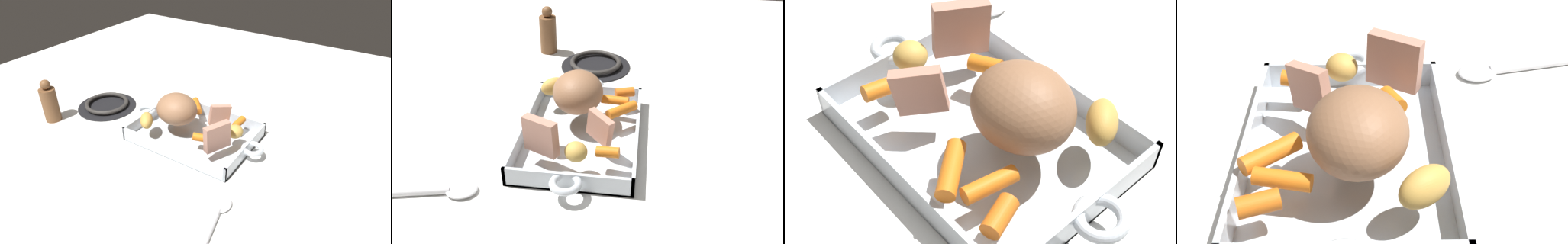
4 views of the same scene
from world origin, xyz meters
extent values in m
plane|color=white|center=(0.00, 0.00, 0.00)|extent=(2.04, 2.04, 0.00)
cube|color=silver|center=(0.00, 0.00, 0.00)|extent=(0.34, 0.25, 0.01)
cube|color=silver|center=(0.00, 0.12, 0.02)|extent=(0.34, 0.01, 0.04)
cube|color=silver|center=(0.00, -0.12, 0.02)|extent=(0.34, 0.01, 0.04)
cube|color=silver|center=(0.17, 0.00, 0.02)|extent=(0.01, 0.25, 0.04)
cube|color=silver|center=(-0.17, 0.00, 0.02)|extent=(0.01, 0.25, 0.04)
torus|color=silver|center=(0.18, 0.00, 0.03)|extent=(0.06, 0.06, 0.01)
torus|color=silver|center=(-0.18, 0.00, 0.03)|extent=(0.06, 0.06, 0.01)
ellipsoid|color=#956646|center=(0.05, 0.01, 0.09)|extent=(0.12, 0.11, 0.09)
cube|color=tan|center=(-0.11, 0.06, 0.08)|extent=(0.05, 0.08, 0.08)
cube|color=tan|center=(-0.05, -0.05, 0.07)|extent=(0.06, 0.06, 0.07)
cylinder|color=orange|center=(-0.11, -0.07, 0.05)|extent=(0.03, 0.05, 0.03)
cylinder|color=orange|center=(0.05, -0.08, 0.05)|extent=(0.06, 0.07, 0.02)
cylinder|color=orange|center=(-0.06, 0.06, 0.05)|extent=(0.05, 0.04, 0.03)
cylinder|color=orange|center=(0.09, -0.07, 0.05)|extent=(0.03, 0.07, 0.02)
cylinder|color=orange|center=(0.12, -0.09, 0.05)|extent=(0.04, 0.05, 0.02)
ellipsoid|color=gold|center=(-0.12, -0.01, 0.06)|extent=(0.06, 0.06, 0.04)
ellipsoid|color=gold|center=(0.11, 0.08, 0.06)|extent=(0.07, 0.07, 0.04)
ellipsoid|color=white|center=(-0.20, 0.20, 0.01)|extent=(0.06, 0.07, 0.01)
camera|label=1|loc=(-0.45, 0.68, 0.57)|focal=30.74mm
camera|label=2|loc=(-0.78, -0.12, 0.57)|focal=40.74mm
camera|label=3|loc=(0.33, -0.30, 0.50)|focal=49.83mm
camera|label=4|loc=(0.49, 0.02, 0.43)|focal=47.67mm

